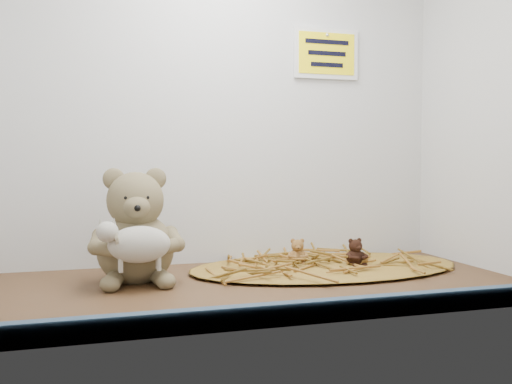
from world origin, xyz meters
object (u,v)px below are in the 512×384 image
object	(u,v)px
main_teddy	(136,225)
toy_lamb	(139,245)
mini_teddy_brown	(355,251)
mini_teddy_tan	(297,250)

from	to	relation	value
main_teddy	toy_lamb	distance (cm)	9.33
main_teddy	mini_teddy_brown	bearing A→B (deg)	0.90
toy_lamb	mini_teddy_brown	bearing A→B (deg)	8.80
main_teddy	mini_teddy_brown	distance (cm)	52.43
mini_teddy_brown	toy_lamb	bearing A→B (deg)	-177.64
toy_lamb	mini_teddy_tan	size ratio (longest dim) A/B	2.60
mini_teddy_tan	toy_lamb	bearing A→B (deg)	-145.63
main_teddy	mini_teddy_brown	size ratio (longest dim) A/B	3.73
toy_lamb	mini_teddy_tan	bearing A→B (deg)	19.59
toy_lamb	mini_teddy_brown	size ratio (longest dim) A/B	2.46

